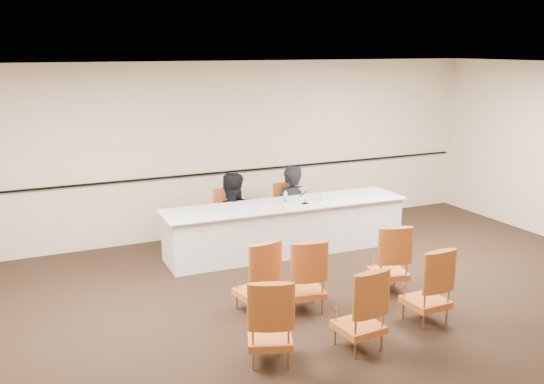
{
  "coord_description": "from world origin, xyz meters",
  "views": [
    {
      "loc": [
        -3.58,
        -5.78,
        3.23
      ],
      "look_at": [
        0.3,
        2.6,
        1.01
      ],
      "focal_mm": 40.0,
      "sensor_mm": 36.0,
      "label": 1
    }
  ],
  "objects_px": {
    "aud_chair_front_right": "(389,257)",
    "aud_chair_back_right": "(427,284)",
    "microphone": "(305,196)",
    "panelist_main_chair": "(290,212)",
    "aud_chair_front_mid": "(304,274)",
    "aud_chair_back_left": "(270,319)",
    "coffee_cup": "(323,197)",
    "panel_table": "(286,228)",
    "panelist_main": "(290,218)",
    "panelist_second": "(231,225)",
    "aud_chair_front_left": "(256,275)",
    "aud_chair_back_mid": "(359,308)",
    "water_bottle": "(286,197)",
    "drinking_glass": "(293,200)",
    "panelist_second_chair": "(231,219)"
  },
  "relations": [
    {
      "from": "aud_chair_front_right",
      "to": "aud_chair_back_right",
      "type": "height_order",
      "value": "same"
    },
    {
      "from": "microphone",
      "to": "panelist_main_chair",
      "type": "bearing_deg",
      "value": 77.13
    },
    {
      "from": "aud_chair_front_mid",
      "to": "aud_chair_back_left",
      "type": "relative_size",
      "value": 1.0
    },
    {
      "from": "coffee_cup",
      "to": "aud_chair_front_mid",
      "type": "bearing_deg",
      "value": -124.94
    },
    {
      "from": "panel_table",
      "to": "aud_chair_back_left",
      "type": "relative_size",
      "value": 4.2
    },
    {
      "from": "panelist_main",
      "to": "panelist_second",
      "type": "relative_size",
      "value": 1.03
    },
    {
      "from": "panel_table",
      "to": "aud_chair_front_left",
      "type": "height_order",
      "value": "aud_chair_front_left"
    },
    {
      "from": "panel_table",
      "to": "aud_chair_back_left",
      "type": "xyz_separation_m",
      "value": [
        -1.7,
        -3.09,
        0.07
      ]
    },
    {
      "from": "panelist_second",
      "to": "coffee_cup",
      "type": "distance_m",
      "value": 1.59
    },
    {
      "from": "aud_chair_front_left",
      "to": "aud_chair_back_mid",
      "type": "height_order",
      "value": "same"
    },
    {
      "from": "water_bottle",
      "to": "drinking_glass",
      "type": "relative_size",
      "value": 2.09
    },
    {
      "from": "microphone",
      "to": "aud_chair_front_left",
      "type": "xyz_separation_m",
      "value": [
        -1.6,
        -1.75,
        -0.45
      ]
    },
    {
      "from": "microphone",
      "to": "panelist_main",
      "type": "bearing_deg",
      "value": 77.13
    },
    {
      "from": "water_bottle",
      "to": "aud_chair_back_right",
      "type": "distance_m",
      "value": 3.07
    },
    {
      "from": "microphone",
      "to": "aud_chair_back_left",
      "type": "height_order",
      "value": "microphone"
    },
    {
      "from": "panelist_main_chair",
      "to": "panelist_second",
      "type": "relative_size",
      "value": 0.54
    },
    {
      "from": "aud_chair_back_right",
      "to": "aud_chair_back_left",
      "type": "bearing_deg",
      "value": 179.65
    },
    {
      "from": "microphone",
      "to": "aud_chair_front_left",
      "type": "distance_m",
      "value": 2.41
    },
    {
      "from": "panelist_second_chair",
      "to": "microphone",
      "type": "distance_m",
      "value": 1.31
    },
    {
      "from": "panelist_main_chair",
      "to": "microphone",
      "type": "distance_m",
      "value": 0.86
    },
    {
      "from": "panelist_main",
      "to": "panelist_second_chair",
      "type": "relative_size",
      "value": 1.91
    },
    {
      "from": "panelist_second",
      "to": "aud_chair_front_left",
      "type": "relative_size",
      "value": 1.87
    },
    {
      "from": "panelist_second_chair",
      "to": "aud_chair_front_left",
      "type": "bearing_deg",
      "value": -102.5
    },
    {
      "from": "panelist_second",
      "to": "aud_chair_front_right",
      "type": "xyz_separation_m",
      "value": [
        1.26,
        -2.63,
        0.11
      ]
    },
    {
      "from": "aud_chair_front_left",
      "to": "aud_chair_back_right",
      "type": "xyz_separation_m",
      "value": [
        1.73,
        -1.11,
        0.0
      ]
    },
    {
      "from": "water_bottle",
      "to": "aud_chair_back_mid",
      "type": "bearing_deg",
      "value": -102.1
    },
    {
      "from": "aud_chair_front_left",
      "to": "microphone",
      "type": "bearing_deg",
      "value": 37.55
    },
    {
      "from": "aud_chair_front_mid",
      "to": "aud_chair_back_mid",
      "type": "relative_size",
      "value": 1.0
    },
    {
      "from": "water_bottle",
      "to": "panelist_second",
      "type": "bearing_deg",
      "value": 139.74
    },
    {
      "from": "panelist_main",
      "to": "panelist_second_chair",
      "type": "bearing_deg",
      "value": -17.18
    },
    {
      "from": "coffee_cup",
      "to": "aud_chair_back_left",
      "type": "distance_m",
      "value": 3.81
    },
    {
      "from": "aud_chair_front_right",
      "to": "aud_chair_back_left",
      "type": "relative_size",
      "value": 1.0
    },
    {
      "from": "panelist_main_chair",
      "to": "coffee_cup",
      "type": "bearing_deg",
      "value": -67.09
    },
    {
      "from": "panelist_second",
      "to": "aud_chair_front_right",
      "type": "height_order",
      "value": "panelist_second"
    },
    {
      "from": "panelist_main_chair",
      "to": "aud_chair_front_left",
      "type": "relative_size",
      "value": 1.0
    },
    {
      "from": "aud_chair_front_right",
      "to": "panelist_second_chair",
      "type": "bearing_deg",
      "value": 129.3
    },
    {
      "from": "aud_chair_back_mid",
      "to": "aud_chair_front_left",
      "type": "bearing_deg",
      "value": 110.72
    },
    {
      "from": "water_bottle",
      "to": "coffee_cup",
      "type": "xyz_separation_m",
      "value": [
        0.63,
        -0.1,
        -0.03
      ]
    },
    {
      "from": "drinking_glass",
      "to": "aud_chair_back_left",
      "type": "bearing_deg",
      "value": -120.7
    },
    {
      "from": "panelist_second_chair",
      "to": "aud_chair_back_left",
      "type": "distance_m",
      "value": 3.82
    },
    {
      "from": "aud_chair_back_mid",
      "to": "panelist_second_chair",
      "type": "bearing_deg",
      "value": 85.54
    },
    {
      "from": "water_bottle",
      "to": "aud_chair_front_mid",
      "type": "xyz_separation_m",
      "value": [
        -0.77,
        -2.11,
        -0.43
      ]
    },
    {
      "from": "coffee_cup",
      "to": "aud_chair_back_mid",
      "type": "bearing_deg",
      "value": -112.95
    },
    {
      "from": "drinking_glass",
      "to": "aud_chair_front_left",
      "type": "relative_size",
      "value": 0.11
    },
    {
      "from": "panelist_main",
      "to": "aud_chair_front_left",
      "type": "bearing_deg",
      "value": 39.76
    },
    {
      "from": "panelist_main",
      "to": "aud_chair_front_mid",
      "type": "distance_m",
      "value": 2.91
    },
    {
      "from": "panelist_main_chair",
      "to": "aud_chair_back_left",
      "type": "relative_size",
      "value": 1.0
    },
    {
      "from": "panelist_main",
      "to": "aud_chair_front_mid",
      "type": "relative_size",
      "value": 1.91
    },
    {
      "from": "panel_table",
      "to": "panelist_main",
      "type": "distance_m",
      "value": 0.68
    },
    {
      "from": "panel_table",
      "to": "aud_chair_back_mid",
      "type": "distance_m",
      "value": 3.31
    }
  ]
}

